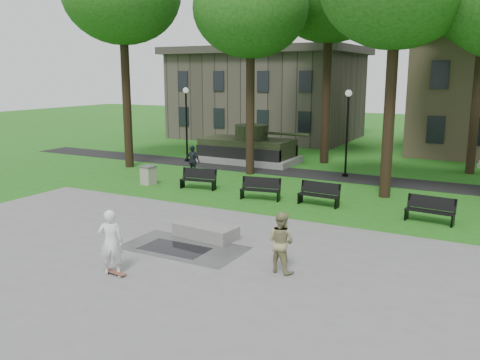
% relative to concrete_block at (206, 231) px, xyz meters
% --- Properties ---
extents(ground, '(120.00, 120.00, 0.00)m').
position_rel_concrete_block_xyz_m(ground, '(0.59, 0.48, -0.24)').
color(ground, '#225C15').
rests_on(ground, ground).
extents(plaza, '(22.00, 16.00, 0.02)m').
position_rel_concrete_block_xyz_m(plaza, '(0.59, -4.52, -0.23)').
color(plaza, gray).
rests_on(plaza, ground).
extents(footpath, '(44.00, 2.60, 0.01)m').
position_rel_concrete_block_xyz_m(footpath, '(0.59, 12.48, -0.24)').
color(footpath, black).
rests_on(footpath, ground).
extents(building_left, '(15.00, 10.00, 7.20)m').
position_rel_concrete_block_xyz_m(building_left, '(-10.41, 26.98, 3.35)').
color(building_left, '#4C443D').
rests_on(building_left, ground).
extents(tree_1, '(6.20, 6.20, 11.63)m').
position_rel_concrete_block_xyz_m(tree_1, '(-3.91, 10.98, 8.71)').
color(tree_1, black).
rests_on(tree_1, ground).
extents(lamp_left, '(0.36, 0.36, 4.73)m').
position_rel_concrete_block_xyz_m(lamp_left, '(-9.41, 12.78, 2.55)').
color(lamp_left, black).
rests_on(lamp_left, ground).
extents(lamp_mid, '(0.36, 0.36, 4.73)m').
position_rel_concrete_block_xyz_m(lamp_mid, '(1.09, 12.78, 2.55)').
color(lamp_mid, black).
rests_on(lamp_mid, ground).
extents(tank_monument, '(7.45, 3.40, 2.40)m').
position_rel_concrete_block_xyz_m(tank_monument, '(-5.87, 14.48, 0.61)').
color(tank_monument, gray).
rests_on(tank_monument, ground).
extents(puddle, '(2.20, 1.20, 0.00)m').
position_rel_concrete_block_xyz_m(puddle, '(-0.27, -1.47, -0.22)').
color(puddle, black).
rests_on(puddle, plaza).
extents(concrete_block, '(2.29, 1.22, 0.45)m').
position_rel_concrete_block_xyz_m(concrete_block, '(0.00, 0.00, 0.00)').
color(concrete_block, gray).
rests_on(concrete_block, plaza).
extents(skateboard, '(0.80, 0.30, 0.07)m').
position_rel_concrete_block_xyz_m(skateboard, '(-0.49, -4.04, -0.19)').
color(skateboard, brown).
rests_on(skateboard, plaza).
extents(skateboarder, '(0.81, 0.78, 1.88)m').
position_rel_concrete_block_xyz_m(skateboarder, '(-0.58, -4.05, 0.71)').
color(skateboarder, white).
rests_on(skateboarder, plaza).
extents(friend_watching, '(0.97, 0.82, 1.77)m').
position_rel_concrete_block_xyz_m(friend_watching, '(3.53, -1.63, 0.66)').
color(friend_watching, '#928E5E').
rests_on(friend_watching, plaza).
extents(pedestrian_walker, '(1.07, 0.57, 1.74)m').
position_rel_concrete_block_xyz_m(pedestrian_walker, '(-6.31, 8.71, 0.63)').
color(pedestrian_walker, '#1F242A').
rests_on(pedestrian_walker, ground).
extents(park_bench_0, '(1.85, 0.79, 1.00)m').
position_rel_concrete_block_xyz_m(park_bench_0, '(-4.37, 6.36, 0.28)').
color(park_bench_0, black).
rests_on(park_bench_0, ground).
extents(park_bench_1, '(1.85, 0.83, 1.00)m').
position_rel_concrete_block_xyz_m(park_bench_1, '(-0.72, 5.84, 0.28)').
color(park_bench_1, black).
rests_on(park_bench_1, ground).
extents(park_bench_2, '(1.82, 0.63, 1.00)m').
position_rel_concrete_block_xyz_m(park_bench_2, '(1.93, 6.11, 0.28)').
color(park_bench_2, black).
rests_on(park_bench_2, ground).
extents(park_bench_3, '(1.83, 0.69, 1.00)m').
position_rel_concrete_block_xyz_m(park_bench_3, '(6.53, 5.64, 0.28)').
color(park_bench_3, black).
rests_on(park_bench_3, ground).
extents(trash_bin, '(0.73, 0.73, 0.96)m').
position_rel_concrete_block_xyz_m(trash_bin, '(-7.21, 5.99, 0.24)').
color(trash_bin, '#A79E8A').
rests_on(trash_bin, ground).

